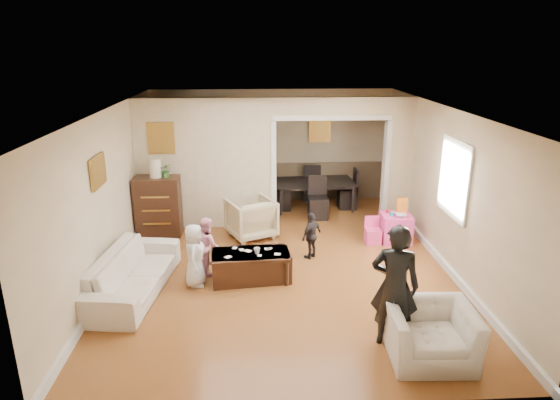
{
  "coord_description": "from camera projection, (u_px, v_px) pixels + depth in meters",
  "views": [
    {
      "loc": [
        -0.43,
        -7.57,
        3.58
      ],
      "look_at": [
        0.0,
        0.2,
        1.05
      ],
      "focal_mm": 30.99,
      "sensor_mm": 36.0,
      "label": 1
    }
  ],
  "objects": [
    {
      "name": "armchair_back",
      "position": [
        251.0,
        218.0,
        9.29
      ],
      "size": [
        1.08,
        1.09,
        0.76
      ],
      "primitive_type": "imported",
      "rotation": [
        0.0,
        0.0,
        3.56
      ],
      "color": "#C8AE8B",
      "rests_on": "ground"
    },
    {
      "name": "cereal_box",
      "position": [
        402.0,
        205.0,
        9.1
      ],
      "size": [
        0.2,
        0.08,
        0.3
      ],
      "primitive_type": "cube",
      "rotation": [
        0.0,
        0.0,
        -0.03
      ],
      "color": "yellow",
      "rests_on": "play_table"
    },
    {
      "name": "cyan_cup",
      "position": [
        392.0,
        214.0,
        8.98
      ],
      "size": [
        0.08,
        0.08,
        0.08
      ],
      "primitive_type": "cylinder",
      "color": "teal",
      "rests_on": "play_table"
    },
    {
      "name": "armchair_front",
      "position": [
        430.0,
        334.0,
        5.69
      ],
      "size": [
        1.04,
        0.92,
        0.65
      ],
      "primitive_type": "imported",
      "rotation": [
        0.0,
        0.0,
        -0.05
      ],
      "color": "beige",
      "rests_on": "ground"
    },
    {
      "name": "partition_right",
      "position": [
        398.0,
        162.0,
        9.76
      ],
      "size": [
        0.55,
        0.18,
        2.6
      ],
      "primitive_type": "cube",
      "color": "beige",
      "rests_on": "ground"
    },
    {
      "name": "adult_person",
      "position": [
        395.0,
        286.0,
        5.82
      ],
      "size": [
        0.67,
        0.55,
        1.59
      ],
      "primitive_type": "imported",
      "rotation": [
        0.0,
        0.0,
        2.81
      ],
      "color": "black",
      "rests_on": "ground"
    },
    {
      "name": "partition_header",
      "position": [
        332.0,
        106.0,
        9.34
      ],
      "size": [
        2.22,
        0.18,
        0.35
      ],
      "primitive_type": "cube",
      "color": "beige",
      "rests_on": "partition_right"
    },
    {
      "name": "partition_left",
      "position": [
        206.0,
        164.0,
        9.55
      ],
      "size": [
        2.75,
        0.18,
        2.6
      ],
      "primitive_type": "cube",
      "color": "beige",
      "rests_on": "ground"
    },
    {
      "name": "dresser",
      "position": [
        158.0,
        206.0,
        9.32
      ],
      "size": [
        0.84,
        0.48,
        1.16
      ],
      "primitive_type": "cube",
      "color": "#331A0F",
      "rests_on": "ground"
    },
    {
      "name": "toy_block",
      "position": [
        388.0,
        211.0,
        9.14
      ],
      "size": [
        0.09,
        0.08,
        0.05
      ],
      "primitive_type": "cube",
      "rotation": [
        0.0,
        0.0,
        0.32
      ],
      "color": "red",
      "rests_on": "play_table"
    },
    {
      "name": "play_table",
      "position": [
        395.0,
        228.0,
        9.13
      ],
      "size": [
        0.56,
        0.56,
        0.52
      ],
      "primitive_type": "cube",
      "rotation": [
        0.0,
        0.0,
        -0.03
      ],
      "color": "#EB3D9E",
      "rests_on": "ground"
    },
    {
      "name": "child_kneel_a",
      "position": [
        195.0,
        255.0,
        7.37
      ],
      "size": [
        0.35,
        0.51,
        1.0
      ],
      "primitive_type": "imported",
      "rotation": [
        0.0,
        0.0,
        1.51
      ],
      "color": "silver",
      "rests_on": "ground"
    },
    {
      "name": "framed_art_sofa_wall",
      "position": [
        98.0,
        171.0,
        7.05
      ],
      "size": [
        0.03,
        0.55,
        0.4
      ],
      "primitive_type": "cube",
      "color": "brown"
    },
    {
      "name": "framed_art_partition",
      "position": [
        161.0,
        138.0,
        9.25
      ],
      "size": [
        0.45,
        0.03,
        0.55
      ],
      "primitive_type": "cube",
      "color": "brown",
      "rests_on": "partition_left"
    },
    {
      "name": "window_pane",
      "position": [
        455.0,
        179.0,
        7.61
      ],
      "size": [
        0.03,
        0.95,
        1.1
      ],
      "primitive_type": "cube",
      "color": "white",
      "rests_on": "ground"
    },
    {
      "name": "play_bowl",
      "position": [
        401.0,
        215.0,
        8.93
      ],
      "size": [
        0.22,
        0.22,
        0.05
      ],
      "primitive_type": "imported",
      "rotation": [
        0.0,
        0.0,
        -0.03
      ],
      "color": "silver",
      "rests_on": "play_table"
    },
    {
      "name": "coffee_cup",
      "position": [
        257.0,
        251.0,
        7.51
      ],
      "size": [
        0.11,
        0.11,
        0.09
      ],
      "primitive_type": "imported",
      "rotation": [
        0.0,
        0.0,
        0.11
      ],
      "color": "silver",
      "rests_on": "coffee_table"
    },
    {
      "name": "dining_table",
      "position": [
        314.0,
        195.0,
        10.9
      ],
      "size": [
        1.84,
        1.1,
        0.63
      ],
      "primitive_type": "imported",
      "rotation": [
        0.0,
        0.0,
        0.06
      ],
      "color": "black",
      "rests_on": "ground"
    },
    {
      "name": "child_toddler",
      "position": [
        311.0,
        235.0,
        8.35
      ],
      "size": [
        0.48,
        0.49,
        0.83
      ],
      "primitive_type": "imported",
      "rotation": [
        0.0,
        0.0,
        -2.33
      ],
      "color": "black",
      "rests_on": "ground"
    },
    {
      "name": "potted_plant",
      "position": [
        166.0,
        170.0,
        9.11
      ],
      "size": [
        0.25,
        0.21,
        0.27
      ],
      "primitive_type": "imported",
      "color": "#38662D",
      "rests_on": "dresser"
    },
    {
      "name": "sofa",
      "position": [
        133.0,
        273.0,
        7.21
      ],
      "size": [
        1.12,
        2.26,
        0.63
      ],
      "primitive_type": "imported",
      "rotation": [
        0.0,
        0.0,
        1.44
      ],
      "color": "beige",
      "rests_on": "ground"
    },
    {
      "name": "framed_art_alcove",
      "position": [
        320.0,
        129.0,
        11.12
      ],
      "size": [
        0.45,
        0.03,
        0.55
      ],
      "primitive_type": "cube",
      "color": "brown"
    },
    {
      "name": "craft_papers",
      "position": [
        253.0,
        251.0,
        7.6
      ],
      "size": [
        0.88,
        0.45,
        0.0
      ],
      "color": "white",
      "rests_on": "coffee_table"
    },
    {
      "name": "floor",
      "position": [
        281.0,
        261.0,
        8.32
      ],
      "size": [
        7.0,
        7.0,
        0.0
      ],
      "primitive_type": "plane",
      "color": "#AA662B",
      "rests_on": "ground"
    },
    {
      "name": "coffee_table",
      "position": [
        251.0,
        266.0,
        7.64
      ],
      "size": [
        1.28,
        0.74,
        0.46
      ],
      "primitive_type": "cube",
      "rotation": [
        0.0,
        0.0,
        0.11
      ],
      "color": "#381C11",
      "rests_on": "ground"
    },
    {
      "name": "child_kneel_b",
      "position": [
        207.0,
        245.0,
        7.81
      ],
      "size": [
        0.52,
        0.57,
        0.94
      ],
      "primitive_type": "imported",
      "rotation": [
        0.0,
        0.0,
        2.03
      ],
      "color": "pink",
      "rests_on": "ground"
    },
    {
      "name": "table_lamp",
      "position": [
        155.0,
        168.0,
        9.09
      ],
      "size": [
        0.22,
        0.22,
        0.36
      ],
      "primitive_type": "cylinder",
      "color": "beige",
      "rests_on": "dresser"
    }
  ]
}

